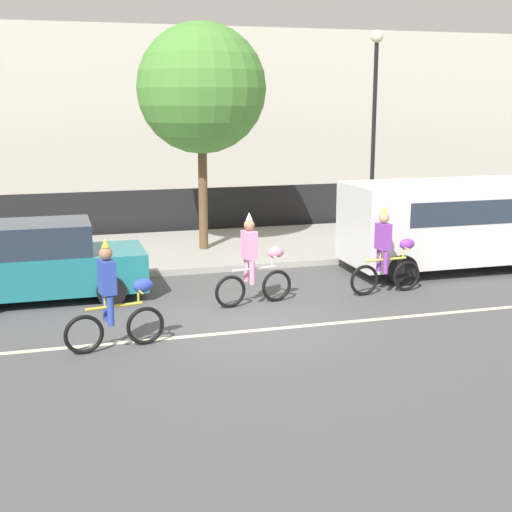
% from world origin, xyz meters
% --- Properties ---
extents(ground_plane, '(80.00, 80.00, 0.00)m').
position_xyz_m(ground_plane, '(0.00, 0.00, 0.00)').
color(ground_plane, '#4C4C4F').
extents(road_centre_line, '(36.00, 0.14, 0.01)m').
position_xyz_m(road_centre_line, '(0.00, -0.50, 0.00)').
color(road_centre_line, beige).
rests_on(road_centre_line, ground).
extents(sidewalk_curb, '(60.00, 5.00, 0.15)m').
position_xyz_m(sidewalk_curb, '(0.00, 6.50, 0.07)').
color(sidewalk_curb, '#9E9B93').
rests_on(sidewalk_curb, ground).
extents(fence_line, '(40.00, 0.08, 1.40)m').
position_xyz_m(fence_line, '(0.00, 9.40, 0.70)').
color(fence_line, black).
rests_on(fence_line, ground).
extents(building_backdrop, '(28.00, 8.00, 6.73)m').
position_xyz_m(building_backdrop, '(3.52, 18.00, 3.37)').
color(building_backdrop, beige).
rests_on(building_backdrop, ground).
extents(parade_cyclist_cobalt, '(1.70, 0.54, 1.92)m').
position_xyz_m(parade_cyclist_cobalt, '(-2.44, -0.79, 0.84)').
color(parade_cyclist_cobalt, black).
rests_on(parade_cyclist_cobalt, ground).
extents(parade_cyclist_pink, '(1.71, 0.53, 1.92)m').
position_xyz_m(parade_cyclist_pink, '(0.53, 1.14, 0.84)').
color(parade_cyclist_pink, black).
rests_on(parade_cyclist_pink, ground).
extents(parade_cyclist_purple, '(1.72, 0.50, 1.92)m').
position_xyz_m(parade_cyclist_purple, '(3.51, 1.19, 0.84)').
color(parade_cyclist_purple, black).
rests_on(parade_cyclist_purple, ground).
extents(parked_van_white, '(5.00, 2.22, 2.18)m').
position_xyz_m(parked_van_white, '(5.93, 2.70, 1.28)').
color(parked_van_white, white).
rests_on(parked_van_white, ground).
extents(parked_car_teal, '(4.10, 1.92, 1.64)m').
position_xyz_m(parked_car_teal, '(-3.59, 2.75, 0.78)').
color(parked_car_teal, '#1E727A').
rests_on(parked_car_teal, ground).
extents(street_lamp_post, '(0.36, 0.36, 5.86)m').
position_xyz_m(street_lamp_post, '(5.66, 6.60, 3.99)').
color(street_lamp_post, black).
rests_on(street_lamp_post, sidewalk_curb).
extents(street_tree_near_lamp, '(3.37, 3.37, 5.93)m').
position_xyz_m(street_tree_near_lamp, '(0.55, 6.22, 4.38)').
color(street_tree_near_lamp, brown).
rests_on(street_tree_near_lamp, sidewalk_curb).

